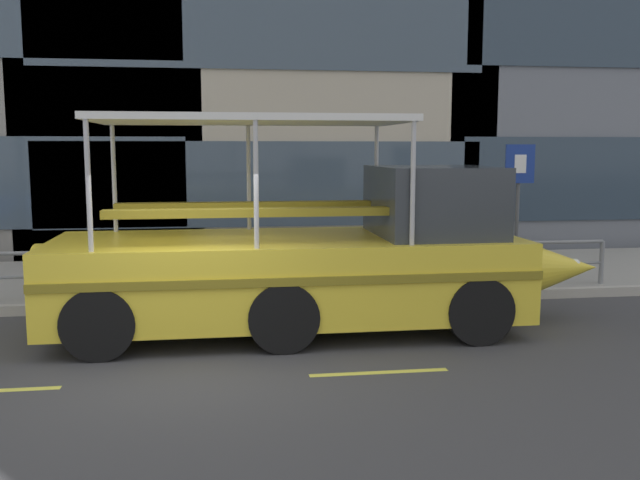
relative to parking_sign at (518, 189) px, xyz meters
The scene contains 8 objects.
ground_plane 7.67m from the parking_sign, 148.38° to the right, with size 120.00×120.00×0.00m, color #3D3D3F.
sidewalk 6.82m from the parking_sign, 164.70° to the left, with size 32.00×4.80×0.18m, color #99968E.
curb_edge 6.64m from the parking_sign, behind, with size 32.00×0.18×0.18m, color #B2ADA3.
lane_centreline 8.11m from the parking_sign, 143.38° to the right, with size 25.80×0.12×0.01m.
curb_guardrail 4.75m from the parking_sign, behind, with size 12.40×0.09×0.88m.
parking_sign is the anchor object (origin of this frame).
duck_tour_boat 5.04m from the parking_sign, 150.94° to the right, with size 8.93×2.69×3.32m.
pedestrian_near_bow 1.68m from the parking_sign, 167.96° to the left, with size 0.31×0.36×1.54m.
Camera 1 is at (0.41, -9.17, 2.84)m, focal length 39.00 mm.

